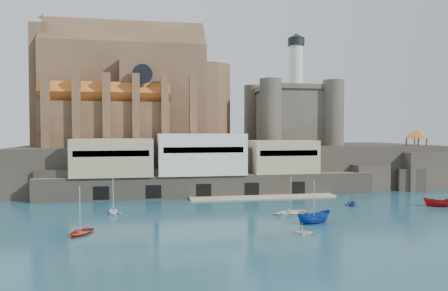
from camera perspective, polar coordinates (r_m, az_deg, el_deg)
name	(u,v)px	position (r m, az deg, el deg)	size (l,w,h in m)	color
ground	(282,215)	(72.21, 7.56, -8.97)	(300.00, 300.00, 0.00)	#184252
promontory	(231,165)	(109.29, 0.98, -2.62)	(100.00, 36.00, 10.00)	black
quay	(201,167)	(91.50, -3.09, -2.80)	(70.00, 12.00, 13.05)	#6D6557
church	(134,96)	(109.49, -11.73, 6.36)	(47.00, 25.93, 30.51)	brown
castle_keep	(291,113)	(115.06, 8.79, 4.27)	(21.20, 21.20, 29.30)	#413C33
rock_outcrop	(416,171)	(113.60, 23.83, -3.07)	(14.50, 10.50, 8.70)	black
pavilion	(417,134)	(113.32, 23.85, 1.33)	(6.40, 6.40, 5.40)	brown
boat_0	(80,234)	(61.73, -18.28, -10.94)	(3.63, 1.05, 5.08)	red
boat_1	(303,234)	(59.70, 10.30, -11.31)	(2.34, 1.43, 2.71)	silver
boat_2	(314,223)	(66.59, 11.67, -9.93)	(2.09, 2.15, 5.56)	#0F3795
boat_4	(113,214)	(74.39, -14.26, -8.69)	(2.98, 1.82, 3.45)	white
boat_5	(438,207)	(87.96, 26.16, -7.18)	(1.83, 1.88, 4.87)	maroon
boat_6	(291,215)	(72.20, 8.73, -8.97)	(4.65, 1.35, 6.51)	white
boat_7	(352,205)	(83.57, 16.33, -7.53)	(2.78, 1.70, 3.22)	navy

